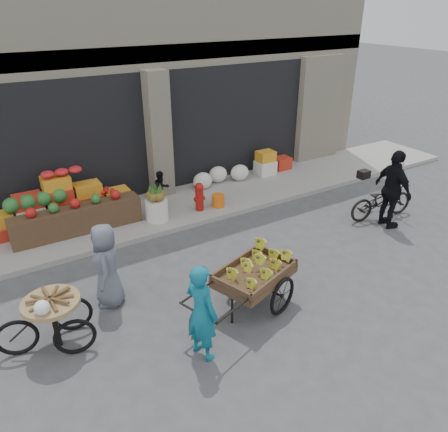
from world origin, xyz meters
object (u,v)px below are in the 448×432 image
seated_person (161,189)px  cyclist (393,190)px  fire_hydrant (199,196)px  tricycle_cart (53,315)px  vendor_grey (107,265)px  vendor_woman (202,312)px  pineapple_bin (157,210)px  orange_bucket (218,201)px  banana_cart (253,273)px  bicycle (381,200)px

seated_person → cyclist: (4.14, -3.47, 0.33)m
seated_person → fire_hydrant: bearing=-52.9°
tricycle_cart → vendor_grey: (1.04, 0.62, 0.19)m
vendor_woman → vendor_grey: vendor_woman is taller
vendor_grey → pineapple_bin: bearing=161.2°
pineapple_bin → fire_hydrant: (1.10, -0.05, 0.13)m
vendor_woman → vendor_grey: (-0.76, 1.93, -0.02)m
tricycle_cart → cyclist: cyclist is taller
fire_hydrant → pineapple_bin: bearing=177.4°
vendor_grey → cyclist: bearing=105.5°
seated_person → tricycle_cart: (-3.32, -3.52, -0.02)m
fire_hydrant → vendor_woman: bearing=-118.1°
tricycle_cart → cyclist: bearing=11.0°
vendor_woman → seated_person: bearing=-33.3°
orange_bucket → vendor_woman: vendor_woman is taller
banana_cart → vendor_grey: bearing=126.5°
tricycle_cart → orange_bucket: bearing=42.6°
pineapple_bin → vendor_grey: 3.00m
fire_hydrant → bicycle: 4.37m
fire_hydrant → bicycle: size_ratio=0.41×
pineapple_bin → seated_person: bearing=56.3°
vendor_grey → orange_bucket: bearing=142.8°
fire_hydrant → bicycle: (3.64, -2.42, -0.05)m
orange_bucket → pineapple_bin: bearing=176.4°
bicycle → pineapple_bin: bearing=71.7°
tricycle_cart → cyclist: (7.46, 0.05, 0.35)m
pineapple_bin → fire_hydrant: fire_hydrant is taller
vendor_grey → vendor_woman: bearing=42.0°
pineapple_bin → banana_cart: banana_cart is taller
fire_hydrant → seated_person: 0.96m
seated_person → banana_cart: seated_person is taller
orange_bucket → tricycle_cart: 5.34m
fire_hydrant → vendor_grey: (-2.99, -2.25, 0.25)m
orange_bucket → cyclist: 4.09m
orange_bucket → vendor_woman: size_ratio=0.21×
banana_cart → vendor_woman: bearing=-175.8°
bicycle → cyclist: 0.65m
seated_person → vendor_grey: vendor_grey is taller
pineapple_bin → bicycle: bicycle is taller
bicycle → cyclist: size_ratio=0.94×
bicycle → vendor_grey: bearing=97.8°
tricycle_cart → bicycle: tricycle_cart is taller
pineapple_bin → vendor_woman: bearing=-104.9°
pineapple_bin → banana_cart: size_ratio=0.21×
banana_cart → vendor_grey: 2.46m
fire_hydrant → vendor_woman: (-2.23, -4.18, 0.28)m
banana_cart → vendor_woman: vendor_woman is taller
bicycle → cyclist: bearing=162.7°
pineapple_bin → fire_hydrant: 1.11m
tricycle_cart → fire_hydrant: bearing=46.1°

